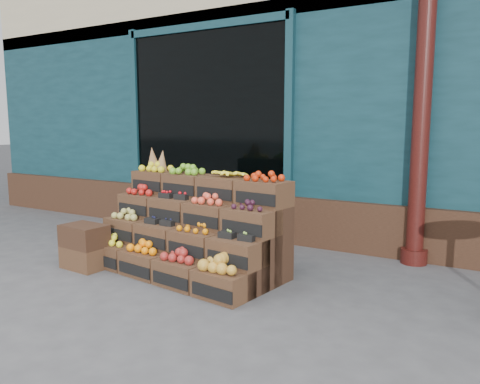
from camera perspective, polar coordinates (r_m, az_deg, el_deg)
The scene contains 5 objects.
ground at distance 4.05m, azimuth -2.63°, elevation -13.47°, with size 60.00×60.00×0.00m, color #48484B.
shop_facade at distance 8.56m, azimuth 16.80°, elevation 13.97°, with size 12.00×6.24×4.80m.
crate_display at distance 4.85m, azimuth -5.94°, elevation -5.05°, with size 2.10×1.22×1.24m.
spare_crates at distance 5.18m, azimuth -18.40°, elevation -6.32°, with size 0.48×0.35×0.46m.
shopkeeper at distance 6.71m, azimuth 0.44°, elevation 3.29°, with size 0.67×0.44×1.83m, color #154C20.
Camera 1 is at (2.05, -3.15, 1.50)m, focal length 35.00 mm.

